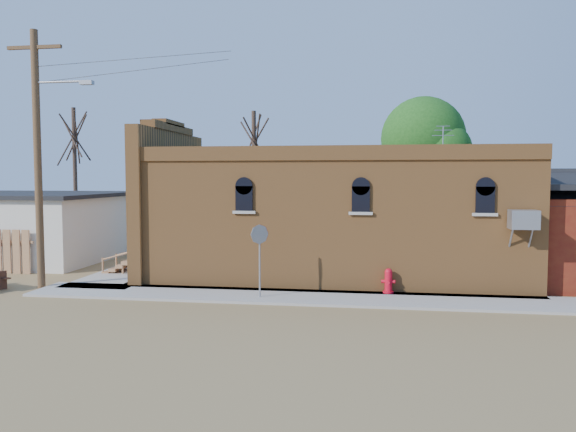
# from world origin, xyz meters

# --- Properties ---
(ground) EXTENTS (120.00, 120.00, 0.00)m
(ground) POSITION_xyz_m (0.00, 0.00, 0.00)
(ground) COLOR olive
(ground) RESTS_ON ground
(sidewalk_south) EXTENTS (19.00, 2.20, 0.08)m
(sidewalk_south) POSITION_xyz_m (1.50, 0.90, 0.04)
(sidewalk_south) COLOR #9E9991
(sidewalk_south) RESTS_ON ground
(sidewalk_west) EXTENTS (2.60, 10.00, 0.08)m
(sidewalk_west) POSITION_xyz_m (-6.30, 6.00, 0.04)
(sidewalk_west) COLOR #9E9991
(sidewalk_west) RESTS_ON ground
(brick_bar) EXTENTS (16.40, 7.97, 6.30)m
(brick_bar) POSITION_xyz_m (1.64, 5.49, 2.34)
(brick_bar) COLOR #AC6B34
(brick_bar) RESTS_ON ground
(utility_pole) EXTENTS (3.12, 0.26, 9.00)m
(utility_pole) POSITION_xyz_m (-8.14, 1.20, 4.77)
(utility_pole) COLOR #513320
(utility_pole) RESTS_ON ground
(tree_bare_near) EXTENTS (2.80, 2.80, 7.65)m
(tree_bare_near) POSITION_xyz_m (-3.00, 13.00, 5.96)
(tree_bare_near) COLOR #4E392C
(tree_bare_near) RESTS_ON ground
(tree_bare_far) EXTENTS (2.80, 2.80, 8.16)m
(tree_bare_far) POSITION_xyz_m (-14.00, 14.00, 6.36)
(tree_bare_far) COLOR #4E392C
(tree_bare_far) RESTS_ON ground
(tree_leafy) EXTENTS (4.40, 4.40, 8.15)m
(tree_leafy) POSITION_xyz_m (6.00, 13.50, 5.93)
(tree_leafy) COLOR #4E392C
(tree_leafy) RESTS_ON ground
(fire_hydrant) EXTENTS (0.47, 0.45, 0.83)m
(fire_hydrant) POSITION_xyz_m (3.94, 1.80, 0.49)
(fire_hydrant) COLOR red
(fire_hydrant) RESTS_ON sidewalk_south
(stop_sign) EXTENTS (0.51, 0.47, 2.34)m
(stop_sign) POSITION_xyz_m (-0.18, 0.59, 1.88)
(stop_sign) COLOR #96969B
(stop_sign) RESTS_ON sidewalk_south
(trash_barrel) EXTENTS (0.57, 0.57, 0.83)m
(trash_barrel) POSITION_xyz_m (-5.41, 3.10, 0.50)
(trash_barrel) COLOR navy
(trash_barrel) RESTS_ON sidewalk_west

